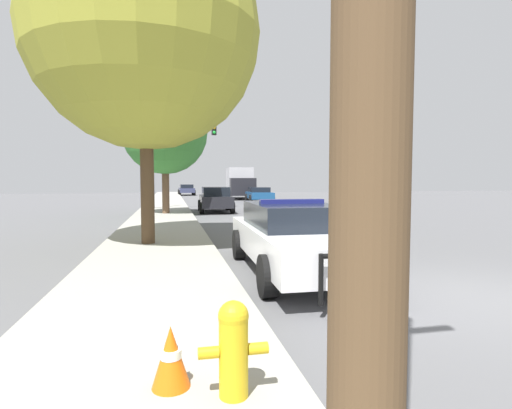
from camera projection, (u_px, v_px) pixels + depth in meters
The scene contains 12 objects.
ground_plane at pixel (478, 299), 6.30m from camera, with size 110.00×110.00×0.00m, color #565659.
sidewalk_left at pixel (144, 318), 5.22m from camera, with size 3.00×110.00×0.13m.
police_car at pixel (294, 235), 8.09m from camera, with size 2.17×5.33×1.48m.
fire_hydrant at pixel (233, 346), 3.19m from camera, with size 0.57×0.25×0.78m.
traffic_light at pixel (178, 144), 24.97m from camera, with size 4.05×0.35×5.66m.
car_background_oncoming at pixel (259, 194), 33.15m from camera, with size 2.20×4.01×1.28m.
car_background_distant at pixel (186, 189), 49.55m from camera, with size 2.07×4.32×1.34m.
car_background_midblock at pixel (215, 199), 23.40m from camera, with size 2.07×4.32×1.47m.
box_truck at pixel (240, 182), 39.96m from camera, with size 2.91×6.76×3.10m.
tree_sidewalk_mid at pixel (165, 132), 20.73m from camera, with size 4.42×4.42×6.47m.
tree_sidewalk_near at pixel (145, 34), 10.69m from camera, with size 6.19×6.19×8.76m.
traffic_cone at pixel (171, 357), 3.34m from camera, with size 0.32×0.32×0.52m.
Camera 1 is at (-4.74, -5.32, 1.87)m, focal length 28.00 mm.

